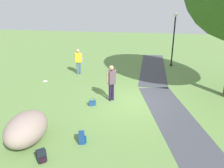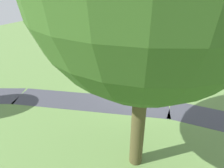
% 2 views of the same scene
% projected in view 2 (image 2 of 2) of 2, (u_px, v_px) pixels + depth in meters
% --- Properties ---
extents(ground_plane, '(48.00, 48.00, 0.00)m').
position_uv_depth(ground_plane, '(136.00, 92.00, 11.24)').
color(ground_plane, '#608544').
extents(footpath_segment_mid, '(8.17, 3.58, 0.01)m').
position_uv_depth(footpath_segment_mid, '(91.00, 102.00, 10.30)').
color(footpath_segment_mid, '#3F4049').
rests_on(footpath_segment_mid, ground).
extents(lawn_boulder, '(1.92, 1.30, 1.06)m').
position_uv_depth(lawn_boulder, '(100.00, 56.00, 15.10)').
color(lawn_boulder, gray).
rests_on(lawn_boulder, ground).
extents(woman_with_handbag, '(0.42, 0.43, 1.77)m').
position_uv_depth(woman_with_handbag, '(142.00, 69.00, 11.63)').
color(woman_with_handbag, '#211731').
rests_on(woman_with_handbag, ground).
extents(man_near_boulder, '(0.30, 0.51, 1.67)m').
position_uv_depth(man_near_boulder, '(211.00, 63.00, 12.64)').
color(man_near_boulder, '#3A5870').
rests_on(man_near_boulder, ground).
extents(handbag_on_grass, '(0.37, 0.37, 0.31)m').
position_uv_depth(handbag_on_grass, '(134.00, 75.00, 12.94)').
color(handbag_on_grass, navy).
rests_on(handbag_on_grass, ground).
extents(backpack_by_boulder, '(0.35, 0.35, 0.40)m').
position_uv_depth(backpack_by_boulder, '(84.00, 63.00, 14.81)').
color(backpack_by_boulder, black).
rests_on(backpack_by_boulder, ground).
extents(spare_backpack_on_lawn, '(0.33, 0.32, 0.40)m').
position_uv_depth(spare_backpack_on_lawn, '(92.00, 70.00, 13.64)').
color(spare_backpack_on_lawn, navy).
rests_on(spare_backpack_on_lawn, ground).
extents(frisbee_on_grass, '(0.26, 0.26, 0.02)m').
position_uv_depth(frisbee_on_grass, '(183.00, 64.00, 14.99)').
color(frisbee_on_grass, white).
rests_on(frisbee_on_grass, ground).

